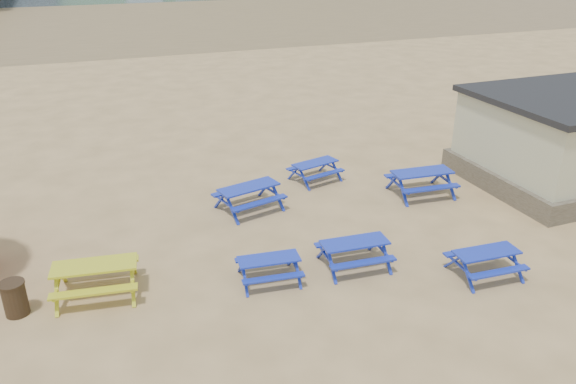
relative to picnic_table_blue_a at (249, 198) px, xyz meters
name	(u,v)px	position (x,y,z in m)	size (l,w,h in m)	color
ground	(318,242)	(1.16, -2.76, -0.40)	(400.00, 400.00, 0.00)	tan
wet_sand	(118,17)	(1.16, 52.24, -0.40)	(400.00, 400.00, 0.00)	olive
picnic_table_blue_a	(249,198)	(0.00, 0.00, 0.00)	(2.23, 1.95, 0.81)	#2617B8
picnic_table_blue_b	(315,171)	(2.92, 1.43, -0.06)	(1.91, 1.68, 0.69)	#2617B8
picnic_table_blue_c	(421,183)	(5.75, -0.98, 0.02)	(2.15, 1.79, 0.84)	#2617B8
picnic_table_blue_d	(269,269)	(-0.78, -4.10, -0.08)	(1.68, 1.41, 0.65)	#2617B8
picnic_table_blue_e	(354,254)	(1.53, -4.26, -0.03)	(1.86, 1.55, 0.74)	#2617B8
picnic_table_blue_f	(485,263)	(4.44, -5.86, -0.05)	(1.75, 1.45, 0.70)	#2617B8
picnic_table_yellow	(96,279)	(-4.85, -3.16, 0.01)	(2.18, 1.86, 0.83)	gold
litter_bin	(15,298)	(-6.64, -3.31, 0.02)	(0.57, 0.57, 0.84)	#352316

